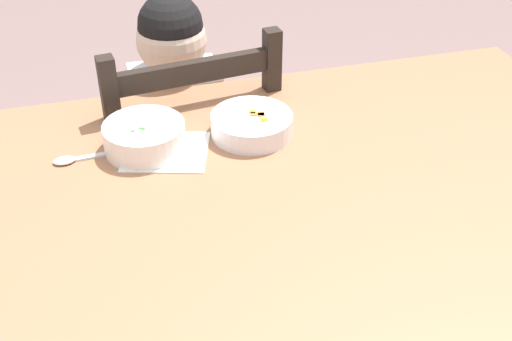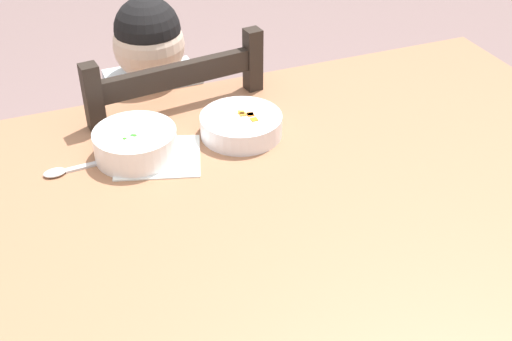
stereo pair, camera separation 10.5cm
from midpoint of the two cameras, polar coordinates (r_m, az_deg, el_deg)
The scene contains 7 objects.
dining_table at distance 1.23m, azimuth 1.94°, elevation -6.81°, with size 1.46×1.08×0.74m.
dining_chair at distance 1.78m, azimuth -9.49°, elevation -1.15°, with size 0.47×0.47×0.89m.
child_figure at distance 1.67m, azimuth -10.24°, elevation 3.85°, with size 0.32×0.31×0.95m.
bowl_of_peas at distance 1.33m, azimuth -12.73°, elevation 2.29°, with size 0.17×0.17×0.06m.
bowl_of_carrots at distance 1.37m, azimuth -3.49°, elevation 3.97°, with size 0.17×0.17×0.05m.
spoon at distance 1.34m, azimuth -18.51°, elevation -0.05°, with size 0.14×0.03×0.01m.
paper_napkin at distance 1.33m, azimuth -10.79°, elevation 1.09°, with size 0.17×0.15×0.00m, color white.
Camera 2 is at (-0.42, -0.82, 1.48)m, focal length 45.76 mm.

